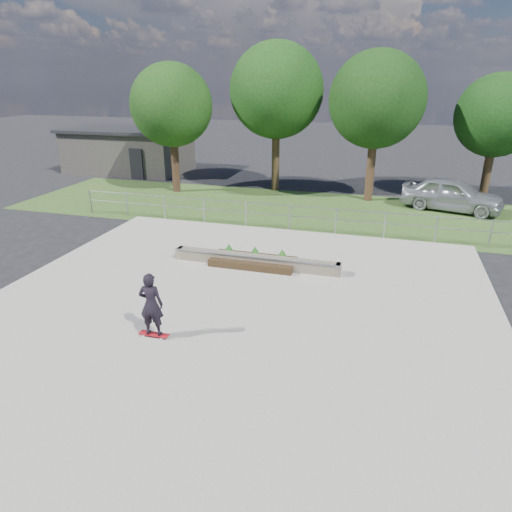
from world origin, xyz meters
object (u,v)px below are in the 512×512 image
(parked_car, at_px, (452,194))
(grind_ledge, at_px, (255,261))
(planter_bed, at_px, (254,260))
(skateboarder, at_px, (151,305))

(parked_car, bearing_deg, grind_ledge, 158.85)
(planter_bed, relative_size, parked_car, 0.62)
(grind_ledge, height_order, planter_bed, planter_bed)
(planter_bed, distance_m, skateboarder, 5.56)
(skateboarder, height_order, parked_car, skateboarder)
(grind_ledge, distance_m, planter_bed, 0.17)
(planter_bed, xyz_separation_m, skateboarder, (-1.09, -5.40, 0.74))
(planter_bed, xyz_separation_m, parked_car, (7.51, 9.83, 0.58))
(grind_ledge, xyz_separation_m, skateboarder, (-1.20, -5.27, 0.72))
(planter_bed, height_order, skateboarder, skateboarder)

